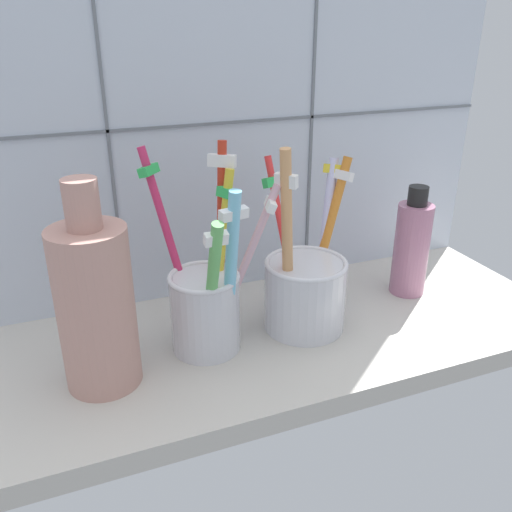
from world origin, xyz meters
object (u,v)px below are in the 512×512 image
Objects in this scene: toothbrush_cup_left at (207,299)px; ceramic_vase at (96,304)px; toothbrush_cup_right at (304,285)px; soap_bottle at (412,247)px.

toothbrush_cup_left is 1.05× the size of ceramic_vase.
toothbrush_cup_right is 1.51× the size of soap_bottle.
ceramic_vase is 1.45× the size of soap_bottle.
ceramic_vase reaches higher than soap_bottle.
ceramic_vase is (-19.67, -2.10, 3.02)cm from toothbrush_cup_right.
toothbrush_cup_left is at bearing -178.31° from toothbrush_cup_right.
soap_bottle is at bearing 6.93° from ceramic_vase.
ceramic_vase is at bearing -169.47° from toothbrush_cup_left.
ceramic_vase is at bearing -173.07° from soap_bottle.
toothbrush_cup_left reaches higher than toothbrush_cup_right.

